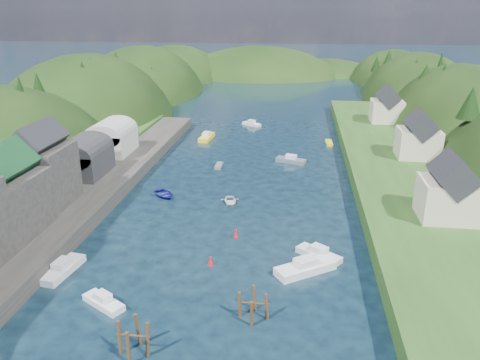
# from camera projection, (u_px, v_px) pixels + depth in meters

# --- Properties ---
(ground) EXTENTS (600.00, 600.00, 0.00)m
(ground) POSITION_uv_depth(u_px,v_px,m) (255.00, 160.00, 89.13)
(ground) COLOR black
(ground) RESTS_ON ground
(hillside_left) EXTENTS (44.00, 245.56, 52.00)m
(hillside_left) POSITION_uv_depth(u_px,v_px,m) (90.00, 153.00, 120.51)
(hillside_left) COLOR black
(hillside_left) RESTS_ON ground
(hillside_right) EXTENTS (36.00, 245.56, 48.00)m
(hillside_right) POSITION_uv_depth(u_px,v_px,m) (455.00, 165.00, 109.63)
(hillside_right) COLOR black
(hillside_right) RESTS_ON ground
(far_hills) EXTENTS (103.00, 68.00, 44.00)m
(far_hills) POSITION_uv_depth(u_px,v_px,m) (284.00, 98.00, 208.06)
(far_hills) COLOR black
(far_hills) RESTS_ON ground
(hill_trees) EXTENTS (91.78, 149.43, 12.21)m
(hill_trees) POSITION_uv_depth(u_px,v_px,m) (261.00, 90.00, 98.31)
(hill_trees) COLOR black
(hill_trees) RESTS_ON ground
(quay_left) EXTENTS (12.00, 110.00, 2.00)m
(quay_left) POSITION_uv_depth(u_px,v_px,m) (58.00, 213.00, 63.73)
(quay_left) COLOR #2D2B28
(quay_left) RESTS_ON ground
(terrace_left_grass) EXTENTS (12.00, 110.00, 2.50)m
(terrace_left_grass) POSITION_uv_depth(u_px,v_px,m) (10.00, 209.00, 64.47)
(terrace_left_grass) COLOR #234719
(terrace_left_grass) RESTS_ON ground
(boat_sheds) EXTENTS (7.00, 21.00, 7.50)m
(boat_sheds) POSITION_uv_depth(u_px,v_px,m) (98.00, 144.00, 80.15)
(boat_sheds) COLOR #2D2D30
(boat_sheds) RESTS_ON quay_left
(terrace_right) EXTENTS (16.00, 120.00, 2.40)m
(terrace_right) POSITION_uv_depth(u_px,v_px,m) (401.00, 177.00, 76.45)
(terrace_right) COLOR #234719
(terrace_right) RESTS_ON ground
(right_bank_cottages) EXTENTS (9.00, 59.24, 8.41)m
(right_bank_cottages) POSITION_uv_depth(u_px,v_px,m) (412.00, 137.00, 82.23)
(right_bank_cottages) COLOR beige
(right_bank_cottages) RESTS_ON terrace_right
(piling_cluster_near) EXTENTS (2.88, 2.72, 3.85)m
(piling_cluster_near) POSITION_uv_depth(u_px,v_px,m) (134.00, 341.00, 38.79)
(piling_cluster_near) COLOR #382314
(piling_cluster_near) RESTS_ON ground
(piling_cluster_far) EXTENTS (3.03, 2.84, 3.28)m
(piling_cluster_far) POSITION_uv_depth(u_px,v_px,m) (253.00, 308.00, 43.55)
(piling_cluster_far) COLOR #382314
(piling_cluster_far) RESTS_ON ground
(channel_buoy_near) EXTENTS (0.70, 0.70, 1.10)m
(channel_buoy_near) POSITION_uv_depth(u_px,v_px,m) (211.00, 261.00, 52.67)
(channel_buoy_near) COLOR red
(channel_buoy_near) RESTS_ON ground
(channel_buoy_far) EXTENTS (0.70, 0.70, 1.10)m
(channel_buoy_far) POSITION_uv_depth(u_px,v_px,m) (236.00, 234.00, 59.13)
(channel_buoy_far) COLOR red
(channel_buoy_far) RESTS_ON ground
(moored_boats) EXTENTS (34.16, 96.46, 2.13)m
(moored_boats) POSITION_uv_depth(u_px,v_px,m) (201.00, 220.00, 62.60)
(moored_boats) COLOR yellow
(moored_boats) RESTS_ON ground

